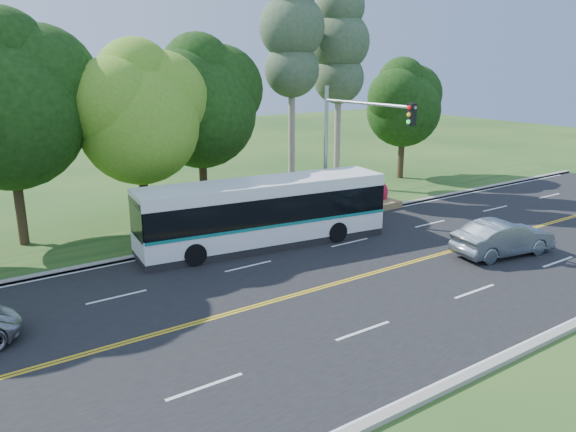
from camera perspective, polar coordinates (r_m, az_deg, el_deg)
ground at (r=20.85m, az=2.15°, el=-7.67°), size 120.00×120.00×0.00m
road at (r=20.85m, az=2.15°, el=-7.64°), size 60.00×14.00×0.02m
curb_north at (r=26.53m, az=-7.16°, el=-2.48°), size 60.00×0.30×0.15m
curb_south at (r=16.31m, az=17.96°, el=-15.20°), size 60.00×0.30×0.15m
grass_verge at (r=28.12m, az=-8.92°, el=-1.56°), size 60.00×4.00×0.10m
lane_markings at (r=20.79m, az=1.94°, el=-7.67°), size 57.60×13.82×0.00m
tree_row at (r=28.21m, az=-22.04°, el=11.40°), size 44.70×9.10×13.84m
bougainvillea_hedge at (r=30.94m, az=3.76°, el=1.45°), size 9.50×2.25×1.50m
traffic_signal at (r=27.70m, az=6.34°, el=8.07°), size 0.42×6.10×7.00m
transit_bus at (r=25.46m, az=-2.49°, el=0.24°), size 11.73×3.95×3.01m
sedan at (r=26.08m, az=21.04°, el=-2.09°), size 4.87×2.39×1.54m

